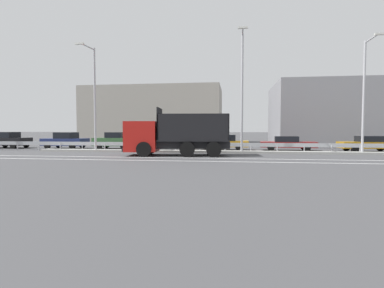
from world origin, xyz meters
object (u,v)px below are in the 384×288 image
at_px(street_lamp_1, 94,94).
at_px(dump_truck, 164,138).
at_px(parked_car_6, 368,144).
at_px(street_lamp_3, 365,91).
at_px(parked_car_5, 287,143).
at_px(parked_car_0, 9,140).
at_px(street_lamp_2, 242,87).
at_px(parked_car_3, 170,142).
at_px(parked_car_1, 65,141).
at_px(parked_car_2, 115,141).
at_px(median_road_sign, 216,135).
at_px(parked_car_4, 224,142).

bearing_deg(street_lamp_1, dump_truck, -21.81).
bearing_deg(street_lamp_1, parked_car_6, 7.73).
relative_size(street_lamp_3, parked_car_5, 1.73).
bearing_deg(parked_car_0, street_lamp_2, 83.01).
bearing_deg(parked_car_3, street_lamp_1, -62.17).
bearing_deg(parked_car_5, parked_car_0, -85.02).
height_order(parked_car_0, parked_car_5, parked_car_0).
bearing_deg(dump_truck, parked_car_3, 1.83).
xyz_separation_m(parked_car_1, parked_car_5, (21.10, 0.06, -0.13)).
relative_size(street_lamp_1, street_lamp_3, 1.02).
height_order(street_lamp_3, parked_car_6, street_lamp_3).
height_order(parked_car_0, parked_car_2, parked_car_0).
bearing_deg(parked_car_3, street_lamp_3, 80.32).
bearing_deg(street_lamp_2, parked_car_5, 41.92).
relative_size(median_road_sign, parked_car_1, 0.63).
distance_m(median_road_sign, street_lamp_3, 11.60).
distance_m(parked_car_3, parked_car_4, 4.95).
xyz_separation_m(parked_car_2, parked_car_6, (22.64, -0.64, -0.11)).
height_order(parked_car_1, parked_car_3, parked_car_1).
xyz_separation_m(street_lamp_2, parked_car_0, (-23.09, 3.58, -4.36)).
distance_m(street_lamp_1, parked_car_2, 5.52).
xyz_separation_m(street_lamp_1, parked_car_3, (5.89, 3.00, -4.10)).
relative_size(street_lamp_1, parked_car_0, 2.15).
relative_size(parked_car_2, parked_car_4, 0.87).
bearing_deg(dump_truck, median_road_sign, -56.52).
height_order(street_lamp_2, parked_car_0, street_lamp_2).
bearing_deg(parked_car_5, parked_car_2, -85.78).
bearing_deg(parked_car_6, parked_car_1, 85.29).
bearing_deg(parked_car_1, median_road_sign, -101.02).
bearing_deg(parked_car_4, parked_car_3, 100.33).
height_order(street_lamp_3, parked_car_2, street_lamp_3).
bearing_deg(street_lamp_1, parked_car_3, 27.00).
bearing_deg(parked_car_6, street_lamp_2, 102.93).
relative_size(parked_car_2, parked_car_5, 0.80).
height_order(median_road_sign, parked_car_5, median_road_sign).
relative_size(parked_car_3, parked_car_4, 0.93).
xyz_separation_m(dump_truck, parked_car_6, (16.24, 5.77, -0.59)).
bearing_deg(parked_car_5, street_lamp_1, -72.84).
distance_m(dump_truck, parked_car_4, 7.60).
height_order(median_road_sign, street_lamp_1, street_lamp_1).
distance_m(street_lamp_2, street_lamp_3, 9.06).
bearing_deg(median_road_sign, street_lamp_2, -8.94).
relative_size(dump_truck, parked_car_0, 1.89).
xyz_separation_m(street_lamp_3, parked_car_6, (1.60, 2.97, -4.08)).
xyz_separation_m(street_lamp_3, parked_car_5, (-4.93, 3.47, -4.11)).
distance_m(parked_car_4, parked_car_5, 5.58).
distance_m(parked_car_2, parked_car_4, 10.53).
xyz_separation_m(dump_truck, median_road_sign, (3.53, 2.90, 0.18)).
relative_size(median_road_sign, street_lamp_3, 0.31).
bearing_deg(street_lamp_2, parked_car_2, 162.24).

